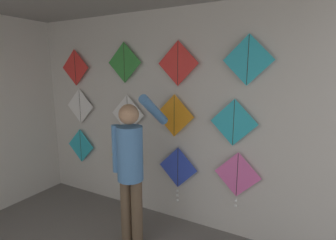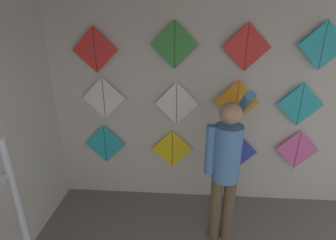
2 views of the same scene
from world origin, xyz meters
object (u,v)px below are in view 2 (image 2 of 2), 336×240
(kite_7, at_px, (300,105))
(kite_5, at_px, (177,104))
(kite_9, at_px, (175,45))
(kite_10, at_px, (247,47))
(kite_3, at_px, (297,152))
(kite_6, at_px, (237,102))
(kite_0, at_px, (105,144))
(kite_4, at_px, (104,98))
(kite_8, at_px, (95,50))
(kite_11, at_px, (323,46))
(shopkeeper, at_px, (226,162))
(kite_1, at_px, (172,149))
(kite_2, at_px, (236,154))

(kite_7, bearing_deg, kite_5, 180.00)
(kite_9, bearing_deg, kite_10, 0.00)
(kite_3, distance_m, kite_10, 1.54)
(kite_6, bearing_deg, kite_0, 180.00)
(kite_4, bearing_deg, kite_3, -0.02)
(kite_8, distance_m, kite_11, 2.62)
(kite_11, bearing_deg, kite_10, 180.00)
(kite_0, height_order, kite_5, kite_5)
(kite_0, height_order, kite_7, kite_7)
(kite_11, bearing_deg, kite_3, -179.19)
(shopkeeper, distance_m, kite_7, 1.26)
(shopkeeper, height_order, kite_10, kite_10)
(kite_4, bearing_deg, kite_10, 0.00)
(kite_9, xyz_separation_m, kite_10, (0.82, 0.00, -0.02))
(kite_3, xyz_separation_m, kite_4, (-2.52, 0.00, 0.68))
(kite_3, height_order, kite_11, kite_11)
(kite_8, xyz_separation_m, kite_9, (0.95, 0.00, 0.06))
(kite_5, height_order, kite_11, kite_11)
(kite_0, distance_m, kite_6, 1.84)
(kite_1, bearing_deg, kite_5, 0.00)
(kite_2, relative_size, kite_3, 1.10)
(kite_10, bearing_deg, kite_1, 180.00)
(kite_2, bearing_deg, kite_4, 179.97)
(kite_7, xyz_separation_m, kite_10, (-0.72, 0.00, 0.67))
(kite_6, height_order, kite_8, kite_8)
(kite_10, xyz_separation_m, kite_11, (0.84, 0.00, 0.03))
(kite_2, bearing_deg, kite_6, 179.01)
(kite_5, bearing_deg, kite_8, 180.00)
(kite_2, distance_m, kite_8, 2.24)
(kite_6, bearing_deg, kite_4, 180.00)
(kite_1, xyz_separation_m, kite_8, (-0.94, 0.00, 1.30))
(shopkeeper, relative_size, kite_7, 3.24)
(kite_0, xyz_separation_m, kite_6, (1.72, 0.00, 0.64))
(kite_1, bearing_deg, kite_0, 180.00)
(kite_6, bearing_deg, kite_1, 180.00)
(kite_3, distance_m, kite_6, 1.07)
(kite_1, xyz_separation_m, kite_11, (1.69, 0.00, 1.38))
(kite_0, xyz_separation_m, kite_4, (0.04, 0.00, 0.66))
(kite_8, height_order, kite_10, kite_10)
(kite_3, distance_m, kite_7, 0.65)
(kite_8, relative_size, kite_9, 1.00)
(shopkeeper, bearing_deg, kite_11, 28.65)
(kite_0, relative_size, kite_3, 0.80)
(kite_5, height_order, kite_10, kite_10)
(kite_3, bearing_deg, shopkeeper, -146.10)
(kite_3, bearing_deg, kite_11, 0.81)
(shopkeeper, distance_m, kite_10, 1.33)
(kite_6, bearing_deg, kite_3, -0.05)
(kite_2, relative_size, kite_8, 1.38)
(kite_8, bearing_deg, kite_10, 0.00)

